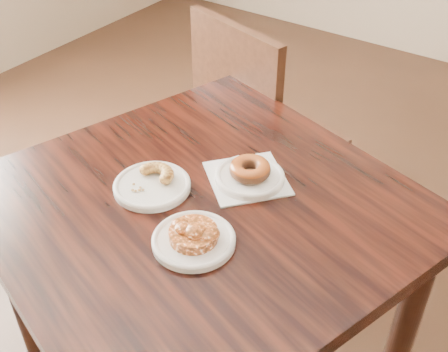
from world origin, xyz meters
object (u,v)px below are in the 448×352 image
Objects in this scene: apple_fritter at (193,232)px; chair_far at (272,140)px; cruller_fragment at (151,179)px; glazed_donut at (250,169)px; cafe_table at (205,316)px.

chair_far is at bearing 109.74° from apple_fritter.
cruller_fragment is (0.11, -0.70, 0.32)m from chair_far.
chair_far is 0.90m from apple_fritter.
glazed_donut is 0.94× the size of cruller_fragment.
chair_far is at bearing 125.33° from cafe_table.
cafe_table is 0.42m from apple_fritter.
apple_fritter is at bearing -25.04° from cruller_fragment.
chair_far is 9.39× the size of cruller_fragment.
cruller_fragment is at bearing 154.96° from apple_fritter.
chair_far is at bearing 98.61° from cruller_fragment.
chair_far reaches higher than cafe_table.
glazed_donut is (0.26, -0.56, 0.33)m from chair_far.
glazed_donut is (0.05, 0.12, 0.41)m from cafe_table.
apple_fritter is at bearing -85.48° from glazed_donut.
cruller_fragment is at bearing -137.89° from glazed_donut.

